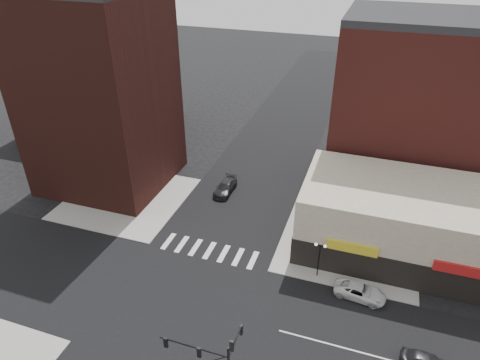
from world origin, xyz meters
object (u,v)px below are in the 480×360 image
(traffic_signal, at_px, (218,359))
(white_suv, at_px, (360,291))
(dark_sedan_north, at_px, (225,187))
(street_lamp_ne, at_px, (320,252))

(traffic_signal, height_order, white_suv, traffic_signal)
(dark_sedan_north, bearing_deg, traffic_signal, -69.74)
(street_lamp_ne, bearing_deg, white_suv, -18.69)
(traffic_signal, distance_m, white_suv, 17.56)
(street_lamp_ne, relative_size, dark_sedan_north, 0.81)
(street_lamp_ne, xyz_separation_m, dark_sedan_north, (-14.63, 12.26, -2.55))
(traffic_signal, xyz_separation_m, white_suv, (9.20, 14.33, -4.27))
(street_lamp_ne, distance_m, dark_sedan_north, 19.26)
(traffic_signal, xyz_separation_m, street_lamp_ne, (4.76, 15.83, -1.67))
(white_suv, distance_m, dark_sedan_north, 23.51)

